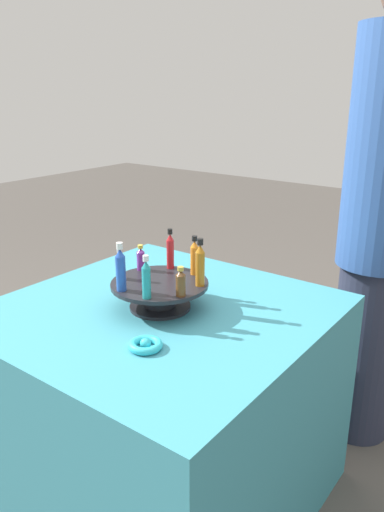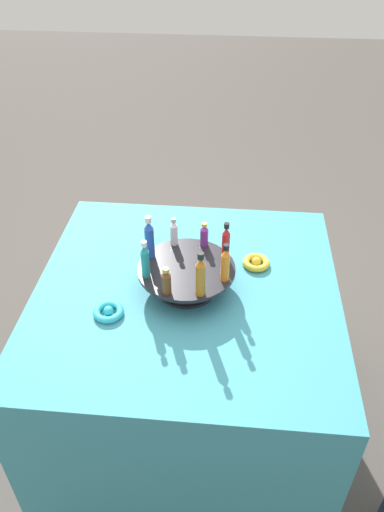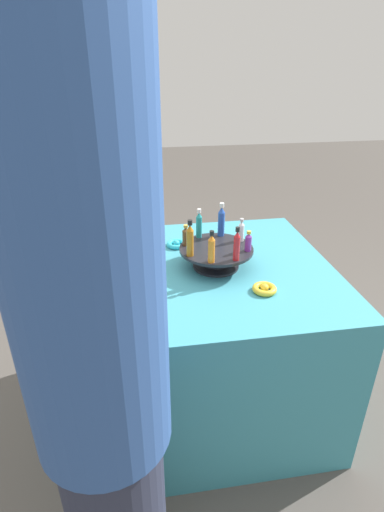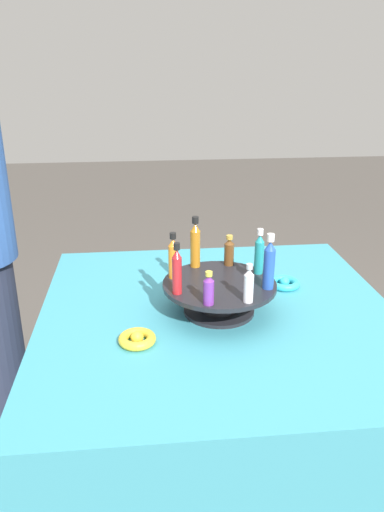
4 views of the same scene
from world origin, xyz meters
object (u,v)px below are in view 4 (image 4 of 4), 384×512
Objects in this scene: bottle_clear at (249,285)px; bottle_teal at (259,253)px; bottle_blue at (269,264)px; ribbon_bow_teal at (284,283)px; bottle_amber at (195,244)px; bottle_red at (177,271)px; ribbon_bow_gold at (137,339)px; display_stand at (219,293)px; bottle_purple at (209,289)px; bottle_brown at (229,251)px; bottle_orange at (173,257)px.

bottle_clear is 0.18m from bottle_teal.
ribbon_bow_teal is (0.19, -0.10, -0.15)m from bottle_blue.
bottle_amber is (0.07, 0.17, 0.01)m from bottle_teal.
bottle_red is 0.24m from bottle_blue.
ribbon_bow_gold is at bearing 105.17° from bottle_blue.
bottle_red reaches higher than ribbon_bow_gold.
bottle_blue is (-0.05, -0.12, 0.10)m from display_stand.
bottle_teal is 1.41× the size of ribbon_bow_gold.
bottle_purple is at bearing -178.48° from bottle_amber.
bottle_blue reaches higher than ribbon_bow_gold.
display_stand is 3.05× the size of bottle_clear.
bottle_clear is 0.77× the size of bottle_teal.
display_stand is 3.40× the size of bottle_brown.
bottle_amber reaches higher than bottle_brown.
bottle_teal reaches higher than ribbon_bow_teal.
bottle_amber is at bearing -33.59° from ribbon_bow_gold.
bottle_teal is 1.44× the size of bottle_brown.
bottle_purple is at bearing 133.95° from ribbon_bow_teal.
bottle_brown is at bearing 1.52° from bottle_clear.
display_stand is at bearing 159.02° from bottle_brown.
bottle_red is 0.10m from bottle_purple.
bottle_amber reaches higher than display_stand.
bottle_red reaches higher than bottle_brown.
bottle_orange is at bearing 69.02° from bottle_blue.
ribbon_bow_gold is at bearing 129.48° from bottle_red.
bottle_red is 0.18m from bottle_clear.
bottle_teal is (0.05, -0.12, 0.09)m from display_stand.
bottle_blue is at bearing -155.98° from bottle_brown.
bottle_blue is 0.26m from bottle_orange.
bottle_clear reaches higher than bottle_brown.
bottle_teal is (0.11, -0.24, -0.00)m from bottle_red.
bottle_blue is 0.24m from bottle_amber.
bottle_amber reaches higher than bottle_teal.
bottle_teal is (0.17, -0.16, 0.02)m from bottle_purple.
ribbon_bow_teal is (0.02, -0.18, -0.12)m from bottle_brown.
bottle_teal and bottle_orange have the same top height.
bottle_orange is at bearing 105.17° from ribbon_bow_teal.
bottle_blue is 0.39m from ribbon_bow_gold.
bottle_orange is at bearing 46.52° from bottle_clear.
bottle_blue is at bearing -178.48° from bottle_teal.
display_stand is at bearing 114.02° from bottle_teal.
bottle_teal is at bearing -60.64° from ribbon_bow_gold.
bottle_clear is 0.24m from bottle_brown.
bottle_amber reaches higher than bottle_orange.
bottle_brown is (0.12, -0.05, 0.07)m from display_stand.
bottle_purple is 0.19m from bottle_blue.
display_stand is 0.15m from bottle_purple.
bottle_red reaches higher than bottle_purple.
bottle_blue is 1.15× the size of bottle_orange.
bottle_blue reaches higher than bottle_clear.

